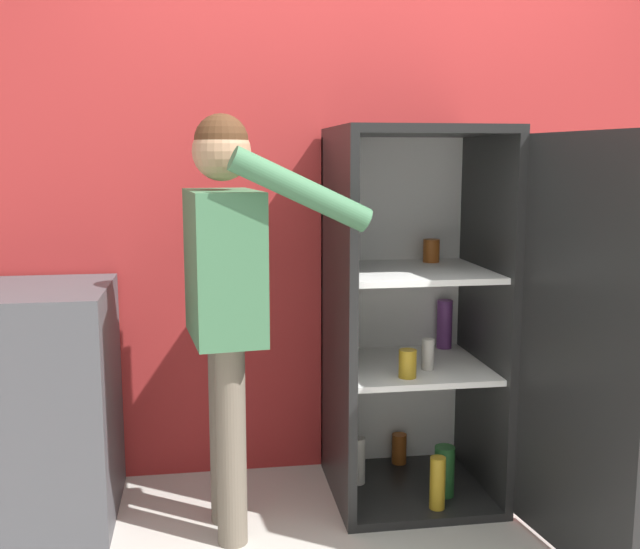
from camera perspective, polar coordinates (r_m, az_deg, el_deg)
wall_back at (r=3.41m, az=3.04°, el=6.29°), size 7.00×0.06×2.55m
refrigerator at (r=3.09m, az=9.14°, el=-3.75°), size 0.80×1.31×1.55m
person at (r=2.77m, az=-7.14°, el=-0.16°), size 0.66×0.58×1.59m
counter at (r=3.21m, az=-22.39°, el=-9.26°), size 0.77×0.63×0.94m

